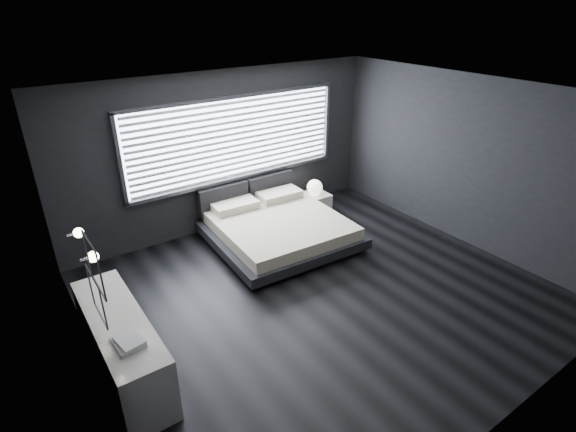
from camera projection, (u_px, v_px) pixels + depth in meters
room at (325, 205)px, 5.89m from camera, size 6.04×6.00×2.80m
window at (237, 139)px, 7.87m from camera, size 4.14×0.09×1.52m
headboard at (247, 193)px, 8.36m from camera, size 1.96×0.16×0.52m
sconce_near at (93, 257)px, 4.35m from camera, size 0.18×0.11×0.11m
sconce_far at (78, 233)px, 4.79m from camera, size 0.18×0.11×0.11m
wall_art_upper at (94, 265)px, 3.75m from camera, size 0.01×0.48×0.48m
wall_art_lower at (97, 296)px, 4.14m from camera, size 0.01×0.48×0.48m
bed at (279, 228)px, 7.73m from camera, size 2.38×2.28×0.58m
nightstand at (313, 202)px, 8.92m from camera, size 0.61×0.51×0.35m
orb_lamp at (315, 187)px, 8.78m from camera, size 0.30×0.30×0.30m
dresser at (123, 346)px, 4.97m from camera, size 0.56×1.94×0.78m
book_stack at (129, 341)px, 4.43m from camera, size 0.28×0.37×0.07m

